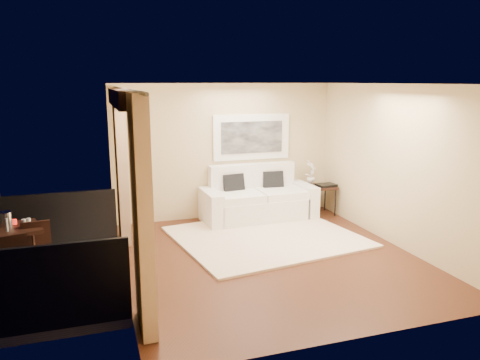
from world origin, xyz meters
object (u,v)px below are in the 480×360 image
side_table (321,188)px  bistro_table (14,233)px  balcony_chair_near (11,272)px  ice_bucket (5,219)px  balcony_chair_far (37,245)px  orchid (311,172)px  sofa (257,200)px

side_table → bistro_table: bistro_table is taller
balcony_chair_near → ice_bucket: bearing=81.9°
balcony_chair_far → bistro_table: bearing=-5.5°
balcony_chair_near → orchid: bearing=11.9°
orchid → ice_bucket: size_ratio=2.63×
sofa → orchid: bearing=-0.2°
side_table → bistro_table: bearing=-162.8°
bistro_table → balcony_chair_far: balcony_chair_far is taller
sofa → side_table: size_ratio=3.75×
sofa → balcony_chair_far: (-3.94, -1.83, 0.11)m
side_table → bistro_table: size_ratio=0.75×
sofa → bistro_table: 4.61m
side_table → balcony_chair_far: 5.59m
side_table → balcony_chair_near: (-5.49, -2.87, 0.03)m
side_table → balcony_chair_near: size_ratio=0.61×
bistro_table → balcony_chair_near: 1.16m
bistro_table → balcony_chair_far: bearing=-0.3°
orchid → bistro_table: size_ratio=0.65×
balcony_chair_far → ice_bucket: ice_bucket is taller
orchid → ice_bucket: (-5.53, -1.77, 0.01)m
balcony_chair_far → ice_bucket: size_ratio=4.34×
ice_bucket → balcony_chair_near: bearing=-80.4°
side_table → balcony_chair_near: 6.20m
balcony_chair_near → ice_bucket: size_ratio=4.99×
bistro_table → ice_bucket: (-0.10, 0.11, 0.18)m
sofa → orchid: 1.30m
side_table → bistro_table: (-5.60, -1.73, 0.15)m
sofa → side_table: (1.38, -0.10, 0.17)m
orchid → balcony_chair_near: size_ratio=0.53×
bistro_table → orchid: bearing=19.1°
sofa → bistro_table: size_ratio=2.81×
orchid → side_table: bearing=-39.4°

